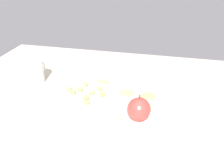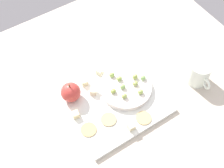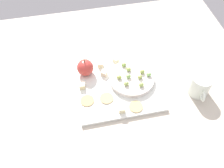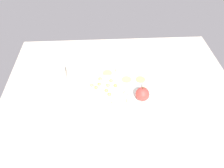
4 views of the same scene
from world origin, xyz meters
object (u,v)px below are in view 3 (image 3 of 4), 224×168
at_px(grape_2, 141,85).
at_px(grape_4, 124,65).
at_px(cheese_cube_1, 82,86).
at_px(cheese_cube_2, 100,64).
at_px(cheese_cube_3, 122,109).
at_px(grape_6, 149,74).
at_px(serving_dish, 132,78).
at_px(cracker_2, 87,101).
at_px(platter, 117,85).
at_px(grape_0, 128,76).
at_px(grape_5, 126,84).
at_px(grape_8, 140,77).
at_px(cup, 200,85).
at_px(cheese_cube_4, 116,60).
at_px(grape_1, 119,77).
at_px(apple_whole, 85,68).
at_px(grape_7, 129,69).
at_px(cracker_0, 107,98).
at_px(cracker_1, 136,107).
at_px(grape_3, 142,71).
at_px(cheese_cube_0, 104,73).

relative_size(grape_2, grape_4, 1.00).
xyz_separation_m(cheese_cube_1, cheese_cube_2, (0.09, 0.09, 0.00)).
relative_size(cheese_cube_3, grape_6, 1.12).
distance_m(serving_dish, cracker_2, 0.20).
height_order(platter, cheese_cube_2, cheese_cube_2).
distance_m(cheese_cube_1, grape_0, 0.18).
bearing_deg(grape_5, grape_4, 82.29).
bearing_deg(cracker_2, grape_8, 13.04).
bearing_deg(cracker_2, grape_6, 12.31).
bearing_deg(cup, cheese_cube_4, 143.55).
bearing_deg(grape_5, serving_dish, 48.70).
xyz_separation_m(cheese_cube_4, grape_1, (-0.01, -0.10, 0.02)).
bearing_deg(cheese_cube_1, grape_0, -0.91).
height_order(apple_whole, grape_5, apple_whole).
bearing_deg(grape_6, cracker_2, -167.69).
distance_m(cheese_cube_3, grape_7, 0.18).
bearing_deg(cheese_cube_4, cracker_2, -130.93).
height_order(cheese_cube_3, grape_2, grape_2).
bearing_deg(cheese_cube_4, grape_6, -47.59).
relative_size(cracker_0, cracker_1, 1.00).
bearing_deg(cheese_cube_3, cheese_cube_4, 82.54).
bearing_deg(grape_4, cheese_cube_3, -105.30).
distance_m(cheese_cube_3, grape_3, 0.18).
xyz_separation_m(cheese_cube_1, cheese_cube_3, (0.13, -0.13, 0.00)).
bearing_deg(cup, cheese_cube_2, 150.55).
bearing_deg(grape_6, cheese_cube_4, 132.41).
relative_size(cheese_cube_2, grape_2, 1.12).
bearing_deg(grape_3, cheese_cube_0, 166.23).
relative_size(cheese_cube_4, grape_3, 1.12).
bearing_deg(grape_1, grape_2, -35.29).
height_order(cheese_cube_2, grape_0, grape_0).
distance_m(cheese_cube_2, grape_5, 0.15).
xyz_separation_m(cracker_0, grape_5, (0.08, 0.03, 0.03)).
height_order(serving_dish, cracker_0, serving_dish).
distance_m(cheese_cube_4, grape_2, 0.17).
bearing_deg(grape_8, cracker_0, -159.19).
distance_m(cheese_cube_2, grape_1, 0.11).
relative_size(apple_whole, cracker_2, 1.31).
relative_size(cracker_0, grape_2, 2.69).
height_order(serving_dish, grape_2, grape_2).
height_order(cheese_cube_4, grape_2, grape_2).
bearing_deg(cracker_2, cheese_cube_4, 49.07).
relative_size(serving_dish, grape_1, 9.38).
bearing_deg(grape_4, grape_6, -39.47).
bearing_deg(grape_3, grape_2, -108.83).
bearing_deg(grape_6, grape_5, -164.81).
xyz_separation_m(grape_1, grape_3, (0.10, 0.01, 0.00)).
distance_m(serving_dish, grape_5, 0.05).
height_order(cheese_cube_0, cracker_2, cheese_cube_0).
relative_size(cracker_0, grape_3, 2.69).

